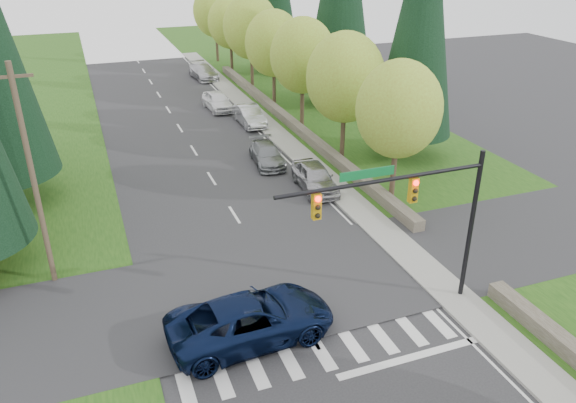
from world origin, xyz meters
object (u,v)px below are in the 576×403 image
parked_car_d (218,101)px  parked_car_a (315,177)px  parked_car_c (249,115)px  suv_navy (251,319)px  parked_car_e (203,72)px  parked_car_b (267,154)px

parked_car_d → parked_car_a: bearing=-89.2°
parked_car_a → parked_car_c: size_ratio=1.00×
suv_navy → parked_car_e: bearing=-14.0°
parked_car_e → parked_car_b: bearing=-98.2°
parked_car_a → parked_car_d: parked_car_a is taller
parked_car_d → parked_car_e: bearing=79.9°
suv_navy → parked_car_e: 43.62m
parked_car_a → parked_car_d: (-1.40, 18.89, -0.02)m
parked_car_c → suv_navy: bearing=-107.4°
suv_navy → parked_car_a: (7.82, 12.11, -0.09)m
suv_navy → parked_car_b: 18.36m
parked_car_a → parked_car_b: (-1.40, 5.08, -0.15)m
parked_car_e → parked_car_d: bearing=-101.8°
parked_car_b → parked_car_c: (1.40, 8.67, 0.12)m
suv_navy → parked_car_d: (6.42, 31.00, -0.11)m
parked_car_d → suv_navy: bearing=-105.1°
parked_car_a → parked_car_c: 13.75m
suv_navy → parked_car_d: suv_navy is taller
parked_car_a → parked_car_b: size_ratio=1.04×
parked_car_a → parked_car_c: (0.00, 13.75, -0.03)m
parked_car_b → parked_car_c: parked_car_c is taller
parked_car_a → parked_car_e: 30.80m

